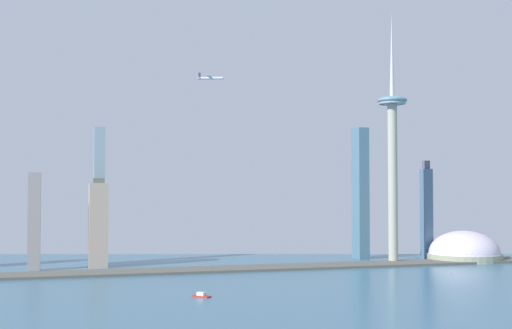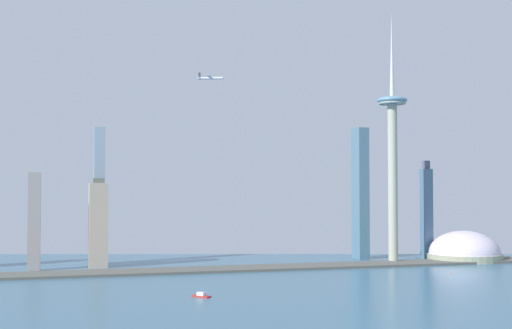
# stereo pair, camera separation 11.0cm
# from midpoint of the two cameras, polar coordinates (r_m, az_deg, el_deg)

# --- Properties ---
(waterfront_pier) EXTENTS (938.78, 53.57, 2.82)m
(waterfront_pier) POSITION_cam_midpoint_polar(r_m,az_deg,el_deg) (806.27, -2.80, -8.70)
(waterfront_pier) COLOR #585951
(waterfront_pier) RESTS_ON ground
(observation_tower) EXTENTS (38.92, 38.92, 325.36)m
(observation_tower) POSITION_cam_midpoint_polar(r_m,az_deg,el_deg) (903.75, 11.31, 1.78)
(observation_tower) COLOR #AEAF9C
(observation_tower) RESTS_ON ground
(stadium_dome) EXTENTS (98.44, 98.44, 60.70)m
(stadium_dome) POSITION_cam_midpoint_polar(r_m,az_deg,el_deg) (957.40, 16.97, -7.15)
(stadium_dome) COLOR #9AA184
(stadium_dome) RESTS_ON ground
(skyscraper_0) EXTENTS (12.37, 14.43, 133.81)m
(skyscraper_0) POSITION_cam_midpoint_polar(r_m,az_deg,el_deg) (963.28, 14.03, -3.88)
(skyscraper_0) COLOR slate
(skyscraper_0) RESTS_ON ground
(skyscraper_1) EXTENTS (13.61, 17.64, 173.21)m
(skyscraper_1) POSITION_cam_midpoint_polar(r_m,az_deg,el_deg) (888.68, -12.95, -2.54)
(skyscraper_1) COLOR #91A7B6
(skyscraper_1) RESTS_ON ground
(skyscraper_2) EXTENTS (14.07, 13.80, 113.92)m
(skyscraper_2) POSITION_cam_midpoint_polar(r_m,az_deg,el_deg) (837.09, -18.00, -4.54)
(skyscraper_2) COLOR #A59A96
(skyscraper_2) RESTS_ON ground
(skyscraper_6) EXTENTS (22.19, 26.89, 107.87)m
(skyscraper_6) POSITION_cam_midpoint_polar(r_m,az_deg,el_deg) (852.79, -13.02, -4.88)
(skyscraper_6) COLOR #BDA993
(skyscraper_6) RESTS_ON ground
(skyscraper_7) EXTENTS (14.97, 26.63, 178.81)m
(skyscraper_7) POSITION_cam_midpoint_polar(r_m,az_deg,el_deg) (949.08, 8.70, -2.38)
(skyscraper_7) COLOR slate
(skyscraper_7) RESTS_ON ground
(boat_2) EXTENTS (15.84, 16.80, 4.26)m
(boat_2) POSITION_cam_midpoint_polar(r_m,az_deg,el_deg) (608.10, -4.58, -10.81)
(boat_2) COLOR red
(boat_2) RESTS_ON ground
(channel_buoy_0) EXTENTS (1.14, 1.14, 2.49)m
(channel_buoy_0) POSITION_cam_midpoint_polar(r_m,az_deg,el_deg) (798.81, 15.96, -8.69)
(channel_buoy_0) COLOR #E54C19
(channel_buoy_0) RESTS_ON ground
(airplane) EXTENTS (28.51, 30.27, 7.86)m
(airplane) POSITION_cam_midpoint_polar(r_m,az_deg,el_deg) (758.32, -3.81, 7.21)
(airplane) COLOR silver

